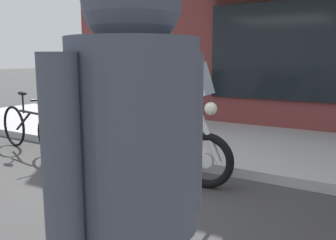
% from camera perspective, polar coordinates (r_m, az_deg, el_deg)
% --- Properties ---
extents(ground_plane, '(80.00, 80.00, 0.00)m').
position_cam_1_polar(ground_plane, '(4.16, -14.00, -10.70)').
color(ground_plane, '#363636').
extents(touring_motorcycle, '(2.17, 0.62, 1.39)m').
position_cam_1_polar(touring_motorcycle, '(4.39, -4.95, -1.23)').
color(touring_motorcycle, black).
rests_on(touring_motorcycle, ground_plane).
extents(parked_bicycle, '(1.73, 0.48, 0.92)m').
position_cam_1_polar(parked_bicycle, '(5.95, -20.70, -1.22)').
color(parked_bicycle, black).
rests_on(parked_bicycle, ground_plane).
extents(pedestrian_walking, '(0.47, 0.54, 1.73)m').
position_cam_1_polar(pedestrian_walking, '(1.10, -5.34, -8.03)').
color(pedestrian_walking, '#282828').
rests_on(pedestrian_walking, ground_plane).
extents(sandwich_board_sign, '(0.55, 0.43, 1.01)m').
position_cam_1_polar(sandwich_board_sign, '(6.69, -4.37, 2.82)').
color(sandwich_board_sign, black).
rests_on(sandwich_board_sign, sidewalk_curb).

